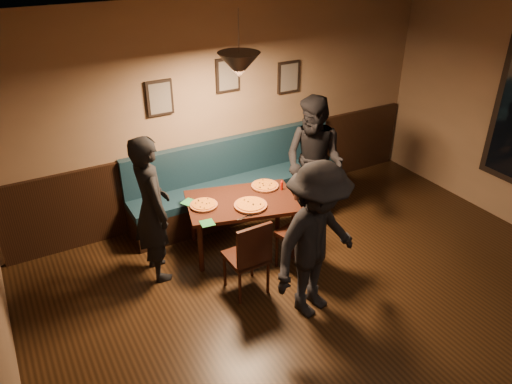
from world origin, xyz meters
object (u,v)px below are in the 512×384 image
soda_glass (298,193)px  diner_front (316,242)px  chair_near_right (300,232)px  diner_right (314,162)px  diner_left (152,209)px  tabasco_bottle (282,185)px  dining_table (242,225)px  chair_near_left (246,255)px  booth_bench (240,180)px

soda_glass → diner_front: bearing=-114.4°
chair_near_right → soda_glass: bearing=46.4°
diner_front → diner_right: bearing=40.7°
diner_left → diner_right: 2.17m
diner_left → diner_right: (2.17, 0.09, 0.01)m
diner_right → tabasco_bottle: size_ratio=12.84×
chair_near_right → diner_front: size_ratio=0.57×
diner_left → diner_front: bearing=-138.5°
dining_table → chair_near_right: size_ratio=1.33×
diner_left → dining_table: bearing=-92.2°
dining_table → tabasco_bottle: size_ratio=9.47×
chair_near_left → chair_near_right: chair_near_right is taller
chair_near_right → diner_front: diner_front is taller
chair_near_left → diner_front: (0.45, -0.60, 0.38)m
diner_right → soda_glass: 0.69m
soda_glass → dining_table: bearing=153.5°
booth_bench → diner_front: size_ratio=1.81×
chair_near_left → tabasco_bottle: (0.87, 0.70, 0.29)m
soda_glass → tabasco_bottle: (-0.04, 0.28, -0.02)m
booth_bench → diner_left: diner_left is taller
booth_bench → chair_near_left: bearing=-115.3°
chair_near_right → tabasco_bottle: (0.15, 0.63, 0.27)m
diner_right → soda_glass: size_ratio=10.27×
chair_near_right → dining_table: bearing=106.8°
chair_near_left → diner_left: size_ratio=0.54×
diner_front → dining_table: bearing=80.7°
dining_table → diner_left: size_ratio=0.75×
booth_bench → chair_near_left: booth_bench is taller
chair_near_left → chair_near_right: 0.72m
diner_front → tabasco_bottle: diner_front is taller
chair_near_left → chair_near_right: size_ratio=0.96×
chair_near_left → dining_table: bearing=64.3°
chair_near_left → soda_glass: 1.04m
tabasco_bottle → soda_glass: bearing=-82.2°
booth_bench → dining_table: 0.86m
diner_front → tabasco_bottle: bearing=57.2°
diner_right → dining_table: bearing=-107.3°
diner_left → soda_glass: diner_left is taller
diner_left → diner_front: (1.18, -1.35, -0.01)m
dining_table → diner_right: 1.24m
chair_near_right → diner_left: bearing=139.3°
diner_front → soda_glass: diner_front is taller
chair_near_left → diner_right: 1.72m
chair_near_right → soda_glass: size_ratio=5.69×
tabasco_bottle → diner_right: bearing=14.6°
diner_right → tabasco_bottle: bearing=-99.9°
dining_table → diner_right: diner_right is taller
dining_table → tabasco_bottle: bearing=14.2°
chair_near_left → tabasco_bottle: bearing=37.5°
booth_bench → tabasco_bottle: size_ratio=22.69×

